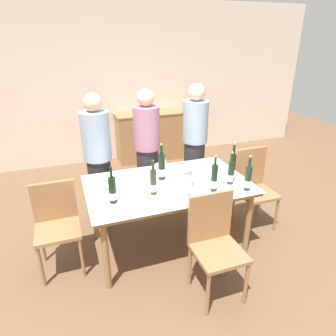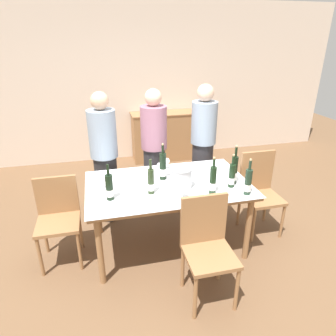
# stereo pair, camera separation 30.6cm
# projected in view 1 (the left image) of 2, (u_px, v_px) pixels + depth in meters

# --- Properties ---
(ground_plane) EXTENTS (12.00, 12.00, 0.00)m
(ground_plane) POSITION_uv_depth(u_px,v_px,m) (168.00, 244.00, 3.45)
(ground_plane) COLOR brown
(back_wall) EXTENTS (8.00, 0.10, 2.80)m
(back_wall) POSITION_uv_depth(u_px,v_px,m) (113.00, 85.00, 5.39)
(back_wall) COLOR beige
(back_wall) RESTS_ON ground_plane
(sideboard_cabinet) EXTENTS (1.34, 0.46, 0.90)m
(sideboard_cabinet) POSITION_uv_depth(u_px,v_px,m) (152.00, 136.00, 5.71)
(sideboard_cabinet) COLOR #996B42
(sideboard_cabinet) RESTS_ON ground_plane
(dining_table) EXTENTS (1.69, 1.03, 0.78)m
(dining_table) POSITION_uv_depth(u_px,v_px,m) (168.00, 190.00, 3.16)
(dining_table) COLOR #996B42
(dining_table) RESTS_ON ground_plane
(ice_bucket) EXTENTS (0.23, 0.23, 0.22)m
(ice_bucket) POSITION_uv_depth(u_px,v_px,m) (182.00, 176.00, 3.03)
(ice_bucket) COLOR silver
(ice_bucket) RESTS_ON dining_table
(wine_bottle_0) EXTENTS (0.07, 0.07, 0.37)m
(wine_bottle_0) POSITION_uv_depth(u_px,v_px,m) (248.00, 179.00, 2.96)
(wine_bottle_0) COLOR #1E3323
(wine_bottle_0) RESTS_ON dining_table
(wine_bottle_1) EXTENTS (0.06, 0.06, 0.42)m
(wine_bottle_1) POSITION_uv_depth(u_px,v_px,m) (232.00, 168.00, 3.16)
(wine_bottle_1) COLOR black
(wine_bottle_1) RESTS_ON dining_table
(wine_bottle_2) EXTENTS (0.07, 0.07, 0.36)m
(wine_bottle_2) POSITION_uv_depth(u_px,v_px,m) (113.00, 191.00, 2.74)
(wine_bottle_2) COLOR black
(wine_bottle_2) RESTS_ON dining_table
(wine_bottle_3) EXTENTS (0.07, 0.07, 0.40)m
(wine_bottle_3) POSITION_uv_depth(u_px,v_px,m) (162.00, 167.00, 3.18)
(wine_bottle_3) COLOR black
(wine_bottle_3) RESTS_ON dining_table
(wine_bottle_4) EXTENTS (0.06, 0.06, 0.38)m
(wine_bottle_4) POSITION_uv_depth(u_px,v_px,m) (214.00, 179.00, 2.94)
(wine_bottle_4) COLOR black
(wine_bottle_4) RESTS_ON dining_table
(wine_bottle_5) EXTENTS (0.06, 0.06, 0.36)m
(wine_bottle_5) POSITION_uv_depth(u_px,v_px,m) (153.00, 183.00, 2.88)
(wine_bottle_5) COLOR #28381E
(wine_bottle_5) RESTS_ON dining_table
(wine_bottle_6) EXTENTS (0.06, 0.06, 0.35)m
(wine_bottle_6) POSITION_uv_depth(u_px,v_px,m) (231.00, 173.00, 3.09)
(wine_bottle_6) COLOR black
(wine_bottle_6) RESTS_ON dining_table
(wine_glass_0) EXTENTS (0.08, 0.08, 0.15)m
(wine_glass_0) POSITION_uv_depth(u_px,v_px,m) (186.00, 187.00, 2.83)
(wine_glass_0) COLOR white
(wine_glass_0) RESTS_ON dining_table
(wine_glass_1) EXTENTS (0.07, 0.07, 0.13)m
(wine_glass_1) POSITION_uv_depth(u_px,v_px,m) (163.00, 162.00, 3.45)
(wine_glass_1) COLOR white
(wine_glass_1) RESTS_ON dining_table
(wine_glass_2) EXTENTS (0.09, 0.09, 0.14)m
(wine_glass_2) POSITION_uv_depth(u_px,v_px,m) (158.00, 167.00, 3.30)
(wine_glass_2) COLOR white
(wine_glass_2) RESTS_ON dining_table
(wine_glass_3) EXTENTS (0.08, 0.08, 0.14)m
(wine_glass_3) POSITION_uv_depth(u_px,v_px,m) (184.00, 165.00, 3.34)
(wine_glass_3) COLOR white
(wine_glass_3) RESTS_ON dining_table
(wine_glass_4) EXTENTS (0.08, 0.08, 0.15)m
(wine_glass_4) POSITION_uv_depth(u_px,v_px,m) (104.00, 182.00, 2.92)
(wine_glass_4) COLOR white
(wine_glass_4) RESTS_ON dining_table
(chair_right_end) EXTENTS (0.42, 0.42, 0.97)m
(chair_right_end) POSITION_uv_depth(u_px,v_px,m) (253.00, 183.00, 3.66)
(chair_right_end) COLOR #996B42
(chair_right_end) RESTS_ON ground_plane
(chair_near_front) EXTENTS (0.42, 0.42, 0.96)m
(chair_near_front) POSITION_uv_depth(u_px,v_px,m) (214.00, 239.00, 2.64)
(chair_near_front) COLOR #996B42
(chair_near_front) RESTS_ON ground_plane
(chair_left_end) EXTENTS (0.42, 0.42, 0.89)m
(chair_left_end) POSITION_uv_depth(u_px,v_px,m) (57.00, 221.00, 2.95)
(chair_left_end) COLOR #996B42
(chair_left_end) RESTS_ON ground_plane
(person_host) EXTENTS (0.33, 0.33, 1.63)m
(person_host) POSITION_uv_depth(u_px,v_px,m) (99.00, 162.00, 3.57)
(person_host) COLOR #262628
(person_host) RESTS_ON ground_plane
(person_guest_left) EXTENTS (0.33, 0.33, 1.63)m
(person_guest_left) POSITION_uv_depth(u_px,v_px,m) (147.00, 153.00, 3.85)
(person_guest_left) COLOR #2D2D33
(person_guest_left) RESTS_ON ground_plane
(person_guest_right) EXTENTS (0.33, 0.33, 1.66)m
(person_guest_right) POSITION_uv_depth(u_px,v_px,m) (195.00, 146.00, 4.03)
(person_guest_right) COLOR #2D2D33
(person_guest_right) RESTS_ON ground_plane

